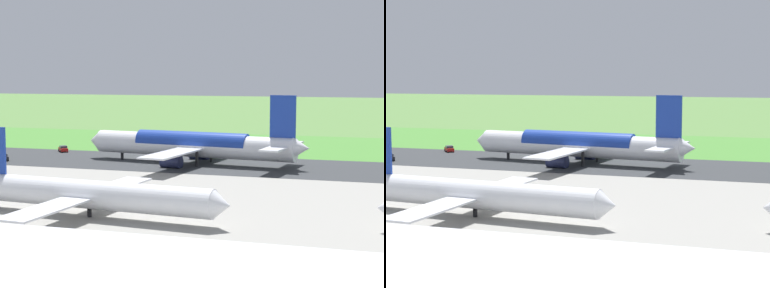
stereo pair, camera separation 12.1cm
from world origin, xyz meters
The scene contains 10 objects.
ground_plane centered at (0.00, 0.00, 0.00)m, with size 800.00×800.00×0.00m, color #547F3D.
runway_asphalt centered at (0.00, 0.00, 0.03)m, with size 600.00×29.78×0.06m, color #2D3033.
apron_concrete centered at (0.00, 60.48, 0.03)m, with size 440.00×110.00×0.05m, color gray.
grass_verge_foreground centered at (0.00, -32.03, 0.02)m, with size 600.00×80.00×0.04m, color #478534.
airliner_main centered at (0.93, 0.05, 4.35)m, with size 54.12×44.40×15.88m.
airliner_parked_mid centered at (-0.78, 56.81, 3.41)m, with size 42.81×35.06×12.49m.
service_car_followme centered at (45.05, 8.28, 0.84)m, with size 4.22×4.27×1.62m.
service_car_ops centered at (39.80, -11.03, 0.84)m, with size 4.06×4.39×1.62m.
no_stopping_sign centered at (-12.66, -35.60, 1.69)m, with size 0.60×0.10×2.86m.
traffic_cone_orange centered at (-8.88, -28.53, 0.28)m, with size 0.40×0.40×0.55m, color orange.
Camera 2 is at (-42.79, 140.94, 20.82)m, focal length 61.67 mm.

